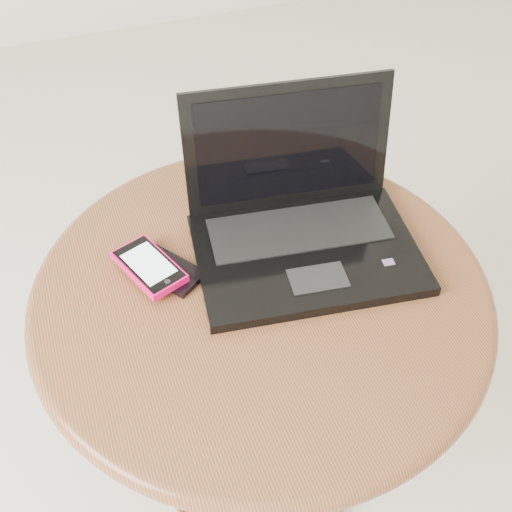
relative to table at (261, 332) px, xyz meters
name	(u,v)px	position (x,y,z in m)	size (l,w,h in m)	color
table	(261,332)	(0.00, 0.00, 0.00)	(0.68, 0.68, 0.54)	#5F2A13
laptop	(301,222)	(0.09, 0.06, 0.15)	(0.36, 0.30, 0.22)	black
phone_black	(167,269)	(-0.12, 0.07, 0.12)	(0.11, 0.12, 0.01)	black
phone_pink	(149,266)	(-0.15, 0.07, 0.13)	(0.10, 0.13, 0.01)	#F3085E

